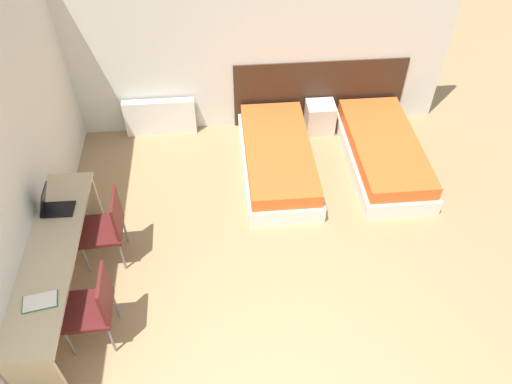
% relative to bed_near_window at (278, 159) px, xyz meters
% --- Properties ---
extents(wall_back, '(5.67, 0.05, 2.70)m').
position_rel_bed_near_window_xyz_m(wall_back, '(-0.37, 1.07, 1.15)').
color(wall_back, silver).
rests_on(wall_back, ground_plane).
extents(wall_left, '(0.05, 5.44, 2.70)m').
position_rel_bed_near_window_xyz_m(wall_left, '(-2.74, -1.17, 1.15)').
color(wall_left, silver).
rests_on(wall_left, ground_plane).
extents(headboard_panel, '(2.46, 0.03, 1.01)m').
position_rel_bed_near_window_xyz_m(headboard_panel, '(0.72, 1.04, 0.30)').
color(headboard_panel, '#382316').
rests_on(headboard_panel, ground_plane).
extents(bed_near_window, '(0.93, 2.01, 0.41)m').
position_rel_bed_near_window_xyz_m(bed_near_window, '(0.00, 0.00, 0.00)').
color(bed_near_window, silver).
rests_on(bed_near_window, ground_plane).
extents(bed_near_door, '(0.93, 2.01, 0.41)m').
position_rel_bed_near_window_xyz_m(bed_near_door, '(1.43, 0.00, 0.00)').
color(bed_near_door, silver).
rests_on(bed_near_door, ground_plane).
extents(nightstand, '(0.40, 0.35, 0.45)m').
position_rel_bed_near_window_xyz_m(nightstand, '(0.72, 0.83, 0.02)').
color(nightstand, beige).
rests_on(nightstand, ground_plane).
extents(radiator, '(1.01, 0.12, 0.56)m').
position_rel_bed_near_window_xyz_m(radiator, '(-1.59, 0.95, 0.08)').
color(radiator, silver).
rests_on(radiator, ground_plane).
extents(desk, '(0.50, 2.26, 0.75)m').
position_rel_bed_near_window_xyz_m(desk, '(-2.46, -1.79, 0.39)').
color(desk, '#C6B28E').
rests_on(desk, ground_plane).
extents(chair_near_laptop, '(0.46, 0.46, 0.93)m').
position_rel_bed_near_window_xyz_m(chair_near_laptop, '(-2.02, -1.29, 0.32)').
color(chair_near_laptop, '#511919').
rests_on(chair_near_laptop, ground_plane).
extents(chair_near_notebook, '(0.46, 0.46, 0.93)m').
position_rel_bed_near_window_xyz_m(chair_near_notebook, '(-2.02, -2.29, 0.32)').
color(chair_near_notebook, '#511919').
rests_on(chair_near_notebook, ground_plane).
extents(laptop, '(0.33, 0.23, 0.33)m').
position_rel_bed_near_window_xyz_m(laptop, '(-2.52, -1.23, 0.61)').
color(laptop, black).
rests_on(laptop, desk).
extents(open_notebook, '(0.33, 0.23, 0.02)m').
position_rel_bed_near_window_xyz_m(open_notebook, '(-2.43, -2.36, 0.56)').
color(open_notebook, '#236B3D').
rests_on(open_notebook, desk).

